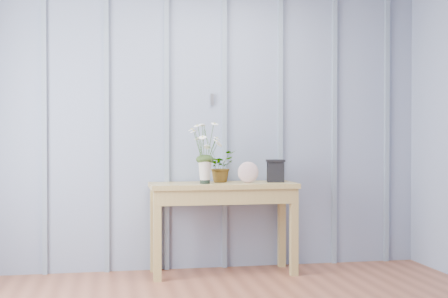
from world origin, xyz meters
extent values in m
cube|color=#838EA9|center=(0.00, 2.25, 1.25)|extent=(4.00, 0.01, 2.50)
cube|color=#ABABAF|center=(0.14, 2.23, 1.45)|extent=(0.03, 0.01, 0.10)
cube|color=gray|center=(-1.25, 2.23, 1.25)|extent=(0.04, 0.03, 2.50)
cube|color=gray|center=(-0.75, 2.23, 1.25)|extent=(0.04, 0.03, 2.50)
cube|color=gray|center=(-0.25, 2.23, 1.25)|extent=(0.04, 0.03, 2.50)
cube|color=gray|center=(0.25, 2.23, 1.25)|extent=(0.04, 0.03, 2.50)
cube|color=gray|center=(0.75, 2.23, 1.25)|extent=(0.04, 0.03, 2.50)
cube|color=gray|center=(1.25, 2.23, 1.25)|extent=(0.04, 0.03, 2.50)
cube|color=gray|center=(1.75, 2.23, 1.25)|extent=(0.04, 0.03, 2.50)
cube|color=#9F874A|center=(0.19, 1.99, 0.73)|extent=(1.20, 0.45, 0.04)
cube|color=#9F874A|center=(0.19, 1.99, 0.65)|extent=(1.13, 0.42, 0.12)
cube|color=#9F874A|center=(-0.36, 1.81, 0.35)|extent=(0.06, 0.06, 0.71)
cube|color=#9F874A|center=(0.75, 1.81, 0.35)|extent=(0.06, 0.06, 0.71)
cube|color=#9F874A|center=(-0.36, 2.17, 0.35)|extent=(0.06, 0.06, 0.71)
cube|color=#9F874A|center=(0.75, 2.17, 0.35)|extent=(0.06, 0.06, 0.71)
cylinder|color=black|center=(0.03, 1.93, 0.78)|extent=(0.08, 0.08, 0.05)
cone|color=beige|center=(0.03, 1.93, 0.85)|extent=(0.14, 0.14, 0.19)
ellipsoid|color=#233916|center=(0.03, 1.93, 0.95)|extent=(0.15, 0.12, 0.08)
imported|color=#233916|center=(0.19, 2.08, 0.88)|extent=(0.31, 0.31, 0.26)
ellipsoid|color=#955668|center=(0.40, 1.95, 0.84)|extent=(0.18, 0.06, 0.17)
cube|color=black|center=(0.64, 2.00, 0.84)|extent=(0.15, 0.12, 0.17)
cube|color=black|center=(0.64, 2.00, 0.93)|extent=(0.17, 0.14, 0.02)
camera|label=1|loc=(-0.75, -3.04, 1.12)|focal=50.00mm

